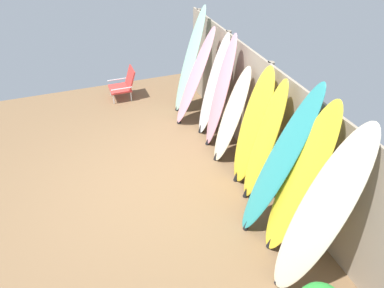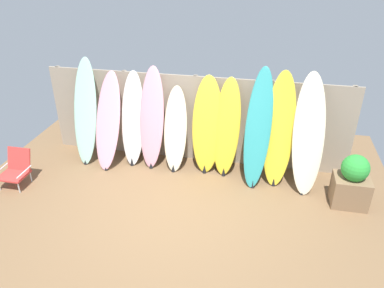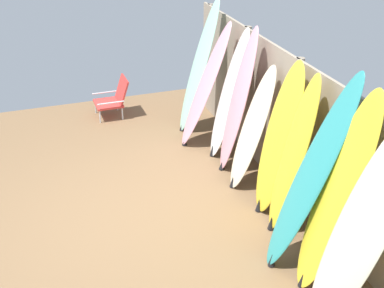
{
  "view_description": "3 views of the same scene",
  "coord_description": "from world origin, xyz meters",
  "views": [
    {
      "loc": [
        4.32,
        -0.74,
        3.9
      ],
      "look_at": [
        0.33,
        0.72,
        0.91
      ],
      "focal_mm": 35.0,
      "sensor_mm": 36.0,
      "label": 1
    },
    {
      "loc": [
        1.34,
        -4.7,
        4.03
      ],
      "look_at": [
        0.18,
        0.87,
        0.96
      ],
      "focal_mm": 35.0,
      "sensor_mm": 36.0,
      "label": 2
    },
    {
      "loc": [
        5.16,
        -1.09,
        3.76
      ],
      "look_at": [
        0.07,
        0.69,
        0.95
      ],
      "focal_mm": 50.0,
      "sensor_mm": 36.0,
      "label": 3
    }
  ],
  "objects": [
    {
      "name": "surfboard_seafoam_0",
      "position": [
        -2.15,
        1.58,
        1.03
      ],
      "size": [
        0.49,
        0.68,
        2.09
      ],
      "color": "#9ED6BC",
      "rests_on": "ground"
    },
    {
      "name": "surfboard_white_2",
      "position": [
        -1.2,
        1.68,
        0.92
      ],
      "size": [
        0.47,
        0.56,
        1.87
      ],
      "color": "white",
      "rests_on": "ground"
    },
    {
      "name": "surfboard_cream_9",
      "position": [
        2.16,
        1.49,
        1.03
      ],
      "size": [
        0.62,
        0.91,
        2.08
      ],
      "color": "beige",
      "rests_on": "ground"
    },
    {
      "name": "fence_back",
      "position": [
        -0.0,
        2.01,
        0.9
      ],
      "size": [
        6.08,
        0.11,
        1.8
      ],
      "color": "gray",
      "rests_on": "ground"
    },
    {
      "name": "surfboard_yellow_6",
      "position": [
        0.68,
        1.65,
        0.94
      ],
      "size": [
        0.55,
        0.54,
        1.89
      ],
      "color": "yellow",
      "rests_on": "ground"
    },
    {
      "name": "surfboard_yellow_8",
      "position": [
        1.65,
        1.57,
        1.02
      ],
      "size": [
        0.55,
        0.63,
        2.08
      ],
      "color": "yellow",
      "rests_on": "ground"
    },
    {
      "name": "surfboard_teal_7",
      "position": [
        1.27,
        1.52,
        1.04
      ],
      "size": [
        0.53,
        0.9,
        2.11
      ],
      "color": "teal",
      "rests_on": "ground"
    },
    {
      "name": "surfboard_yellow_5",
      "position": [
        0.3,
        1.67,
        0.94
      ],
      "size": [
        0.59,
        0.5,
        1.9
      ],
      "color": "yellow",
      "rests_on": "ground"
    },
    {
      "name": "ground",
      "position": [
        0.0,
        0.0,
        0.0
      ],
      "size": [
        7.68,
        7.68,
        0.0
      ],
      "primitive_type": "plane",
      "color": "brown"
    },
    {
      "name": "planter_box",
      "position": [
        2.92,
        1.02,
        0.44
      ],
      "size": [
        0.6,
        0.49,
        0.95
      ],
      "color": "#846647",
      "rests_on": "ground"
    },
    {
      "name": "surfboard_pink_1",
      "position": [
        -1.64,
        1.5,
        0.92
      ],
      "size": [
        0.56,
        0.81,
        1.86
      ],
      "color": "pink",
      "rests_on": "ground"
    },
    {
      "name": "surfboard_pink_3",
      "position": [
        -0.79,
        1.63,
        1.0
      ],
      "size": [
        0.54,
        0.54,
        2.01
      ],
      "color": "pink",
      "rests_on": "ground"
    },
    {
      "name": "beach_chair",
      "position": [
        -3.08,
        0.42,
        0.33
      ],
      "size": [
        0.5,
        0.55,
        0.66
      ],
      "rotation": [
        0.0,
        0.0,
        -0.11
      ],
      "color": "silver",
      "rests_on": "ground"
    },
    {
      "name": "surfboard_cream_4",
      "position": [
        -0.31,
        1.63,
        0.8
      ],
      "size": [
        0.48,
        0.59,
        1.64
      ],
      "color": "beige",
      "rests_on": "ground"
    }
  ]
}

